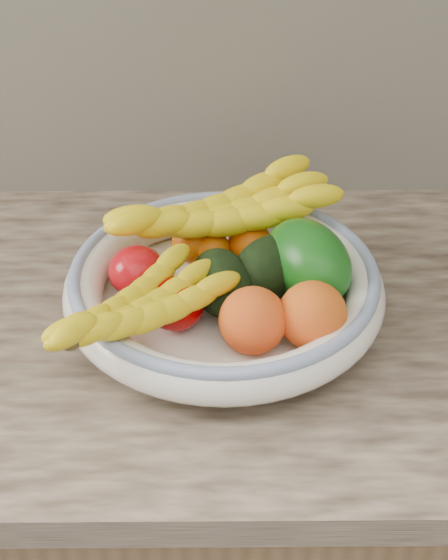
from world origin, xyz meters
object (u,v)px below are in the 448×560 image
(green_mango, at_px, (308,262))
(banana_bunch_back, at_px, (221,218))
(fruit_bowl, at_px, (224,288))
(banana_bunch_front, at_px, (137,314))

(green_mango, relative_size, banana_bunch_back, 0.42)
(fruit_bowl, bearing_deg, green_mango, 8.44)
(banana_bunch_back, xyz_separation_m, banana_bunch_front, (-0.09, -0.19, -0.01))
(fruit_bowl, height_order, green_mango, green_mango)
(banana_bunch_back, bearing_deg, green_mango, -60.54)
(fruit_bowl, xyz_separation_m, banana_bunch_back, (-0.00, 0.10, 0.04))
(banana_bunch_back, height_order, banana_bunch_front, banana_bunch_back)
(fruit_bowl, xyz_separation_m, green_mango, (0.10, 0.02, 0.03))
(banana_bunch_back, bearing_deg, banana_bunch_front, -139.46)
(green_mango, distance_m, banana_bunch_back, 0.13)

